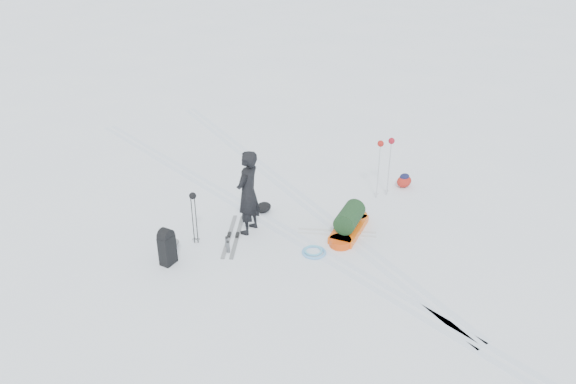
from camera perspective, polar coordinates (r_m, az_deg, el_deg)
name	(u,v)px	position (r m, az deg, el deg)	size (l,w,h in m)	color
ground	(287,233)	(12.70, -0.10, -4.16)	(200.00, 200.00, 0.00)	white
snow_hill_backdrop	(283,251)	(138.21, -0.46, -5.97)	(359.50, 192.00, 162.45)	white
ski_tracks	(285,210)	(13.62, -0.27, -1.81)	(3.38, 17.97, 0.01)	silver
skier	(248,193)	(12.33, -4.10, -0.05)	(0.71, 0.47, 1.96)	black
pulk_sled	(349,223)	(12.67, 6.24, -3.13)	(1.70, 1.24, 0.64)	#EF580E
expedition_rucksack	(168,246)	(11.79, -12.13, -5.39)	(0.71, 0.80, 0.82)	black
ski_poles_black	(193,202)	(12.01, -9.62, -1.01)	(0.16, 0.15, 1.23)	black
ski_poles_silver	(386,149)	(13.90, 9.88, 4.33)	(0.49, 0.19, 1.55)	silver
touring_skis_grey	(233,236)	(12.62, -5.59, -4.45)	(1.40, 1.56, 0.07)	gray
touring_skis_white	(337,233)	(12.73, 5.00, -4.13)	(1.47, 1.40, 0.06)	silver
rope_coil	(314,252)	(12.00, 2.63, -6.07)	(0.58, 0.58, 0.06)	#5B9FDE
small_daypack	(404,181)	(14.97, 11.72, 1.15)	(0.54, 0.52, 0.37)	maroon
thermos_pair	(227,245)	(12.11, -6.17, -5.33)	(0.18, 0.28, 0.28)	slate
stuff_sack	(263,207)	(13.48, -2.52, -1.57)	(0.43, 0.33, 0.25)	black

